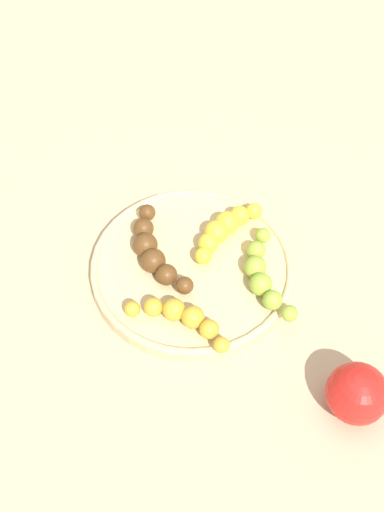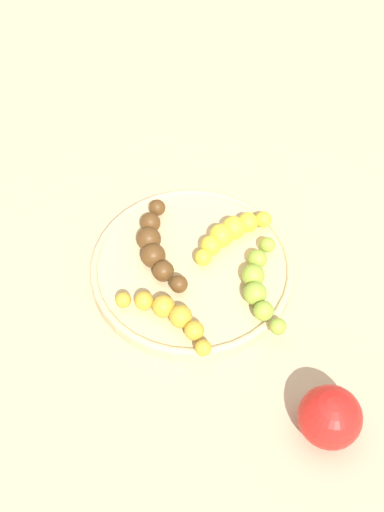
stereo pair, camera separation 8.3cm
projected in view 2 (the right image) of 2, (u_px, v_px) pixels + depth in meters
The scene contains 7 objects.
ground_plane at pixel (192, 273), 0.86m from camera, with size 2.40×2.40×0.00m, color tan.
fruit_bowl at pixel (192, 268), 0.85m from camera, with size 0.27×0.27×0.02m.
banana_yellow at pixel (229, 233), 0.86m from camera, with size 0.13×0.06×0.03m.
banana_overripe at pixel (156, 246), 0.84m from camera, with size 0.06×0.16×0.03m.
banana_spotted at pixel (169, 315), 0.78m from camera, with size 0.09×0.12×0.03m.
banana_green at pixel (259, 284), 0.81m from camera, with size 0.08×0.14×0.03m.
apple_red at pixel (330, 417), 0.70m from camera, with size 0.07×0.07×0.07m, color red.
Camera 2 is at (-0.19, -0.46, 0.70)m, focal length 44.36 mm.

